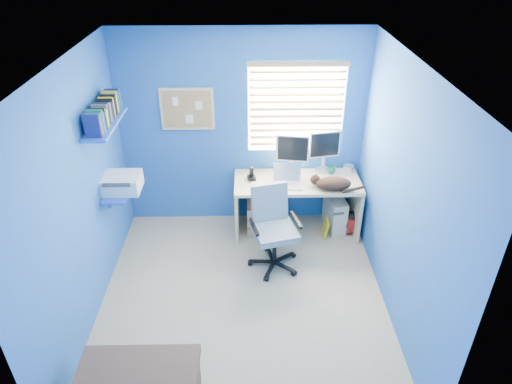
{
  "coord_description": "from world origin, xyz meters",
  "views": [
    {
      "loc": [
        0.07,
        -3.58,
        3.5
      ],
      "look_at": [
        0.15,
        0.65,
        0.95
      ],
      "focal_mm": 32.0,
      "sensor_mm": 36.0,
      "label": 1
    }
  ],
  "objects_px": {
    "office_chair": "(273,238)",
    "laptop": "(287,178)",
    "cat": "(334,184)",
    "tower_pc": "(335,213)",
    "desk": "(296,206)"
  },
  "relations": [
    {
      "from": "desk",
      "to": "tower_pc",
      "type": "height_order",
      "value": "desk"
    },
    {
      "from": "desk",
      "to": "tower_pc",
      "type": "distance_m",
      "value": 0.54
    },
    {
      "from": "cat",
      "to": "office_chair",
      "type": "distance_m",
      "value": 0.96
    },
    {
      "from": "office_chair",
      "to": "desk",
      "type": "bearing_deg",
      "value": 63.72
    },
    {
      "from": "desk",
      "to": "tower_pc",
      "type": "relative_size",
      "value": 3.43
    },
    {
      "from": "cat",
      "to": "tower_pc",
      "type": "xyz_separation_m",
      "value": [
        0.11,
        0.27,
        -0.59
      ]
    },
    {
      "from": "office_chair",
      "to": "laptop",
      "type": "bearing_deg",
      "value": 71.06
    },
    {
      "from": "desk",
      "to": "office_chair",
      "type": "height_order",
      "value": "office_chair"
    },
    {
      "from": "cat",
      "to": "desk",
      "type": "bearing_deg",
      "value": 172.46
    },
    {
      "from": "cat",
      "to": "office_chair",
      "type": "xyz_separation_m",
      "value": [
        -0.73,
        -0.45,
        -0.45
      ]
    },
    {
      "from": "tower_pc",
      "to": "office_chair",
      "type": "height_order",
      "value": "office_chair"
    },
    {
      "from": "laptop",
      "to": "tower_pc",
      "type": "distance_m",
      "value": 0.92
    },
    {
      "from": "laptop",
      "to": "office_chair",
      "type": "bearing_deg",
      "value": -106.29
    },
    {
      "from": "laptop",
      "to": "office_chair",
      "type": "distance_m",
      "value": 0.75
    },
    {
      "from": "cat",
      "to": "tower_pc",
      "type": "bearing_deg",
      "value": 87.19
    }
  ]
}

